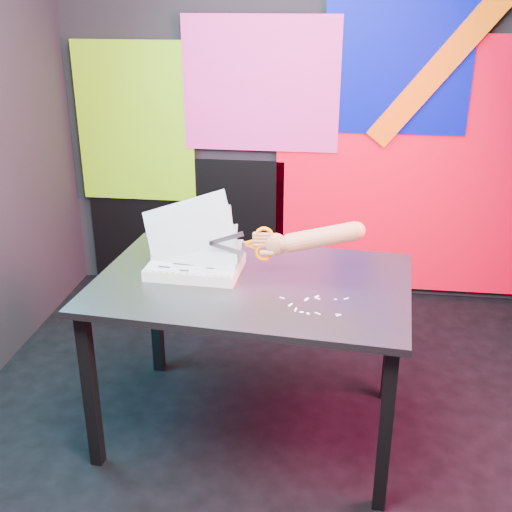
# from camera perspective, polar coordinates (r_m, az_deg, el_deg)

# --- Properties ---
(room) EXTENTS (3.01, 3.01, 2.71)m
(room) POSITION_cam_1_polar(r_m,az_deg,el_deg) (2.53, 1.99, 10.55)
(room) COLOR black
(room) RESTS_ON ground
(backdrop) EXTENTS (2.88, 0.05, 2.08)m
(backdrop) POSITION_cam_1_polar(r_m,az_deg,el_deg) (4.04, 4.86, 9.34)
(backdrop) COLOR #F4001E
(backdrop) RESTS_ON ground
(work_table) EXTENTS (1.38, 0.98, 0.75)m
(work_table) POSITION_cam_1_polar(r_m,az_deg,el_deg) (2.73, -0.36, -3.70)
(work_table) COLOR black
(work_table) RESTS_ON ground
(printout_stack) EXTENTS (0.45, 0.30, 0.36)m
(printout_stack) POSITION_cam_1_polar(r_m,az_deg,el_deg) (2.78, -5.42, -0.74)
(printout_stack) COLOR beige
(printout_stack) RESTS_ON work_table
(scissors) EXTENTS (0.27, 0.03, 0.15)m
(scissors) POSITION_cam_1_polar(r_m,az_deg,el_deg) (2.67, 0.32, 1.08)
(scissors) COLOR silver
(scissors) RESTS_ON printout_stack
(hand_forearm) EXTENTS (0.45, 0.11, 0.15)m
(hand_forearm) POSITION_cam_1_polar(r_m,az_deg,el_deg) (2.66, 5.16, 1.59)
(hand_forearm) COLOR #AA6F4A
(hand_forearm) RESTS_ON work_table
(paper_clippings) EXTENTS (0.27, 0.17, 0.00)m
(paper_clippings) POSITION_cam_1_polar(r_m,az_deg,el_deg) (2.49, 5.05, -4.39)
(paper_clippings) COLOR white
(paper_clippings) RESTS_ON work_table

